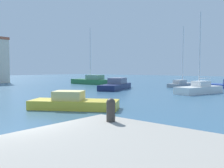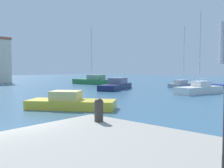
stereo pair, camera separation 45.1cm
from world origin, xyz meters
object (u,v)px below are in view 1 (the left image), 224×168
at_px(sailboat_green_distant_east, 91,81).
at_px(mooring_bollard, 111,109).
at_px(sailboat_white_far_right, 199,89).
at_px(motorboat_yellow_far_left, 73,103).
at_px(sailboat_grey_outer_mooring, 182,84).
at_px(motorboat_navy_distant_north, 116,85).

bearing_deg(sailboat_green_distant_east, mooring_bollard, -133.76).
height_order(mooring_bollard, sailboat_white_far_right, sailboat_white_far_right).
xyz_separation_m(mooring_bollard, sailboat_green_distant_east, (25.49, 26.62, -0.88)).
distance_m(sailboat_white_far_right, sailboat_green_distant_east, 21.56).
bearing_deg(motorboat_yellow_far_left, sailboat_white_far_right, -8.97).
height_order(sailboat_white_far_right, sailboat_grey_outer_mooring, sailboat_grey_outer_mooring).
bearing_deg(motorboat_yellow_far_left, motorboat_navy_distant_north, 29.61).
height_order(motorboat_yellow_far_left, motorboat_navy_distant_north, motorboat_navy_distant_north).
height_order(sailboat_grey_outer_mooring, motorboat_yellow_far_left, sailboat_grey_outer_mooring).
distance_m(mooring_bollard, sailboat_green_distant_east, 36.87).
xyz_separation_m(sailboat_white_far_right, sailboat_grey_outer_mooring, (8.81, 6.01, -0.07)).
distance_m(mooring_bollard, motorboat_navy_distant_north, 25.77).
distance_m(sailboat_green_distant_east, sailboat_grey_outer_mooring, 15.84).
bearing_deg(sailboat_green_distant_east, sailboat_grey_outer_mooring, -72.95).
bearing_deg(motorboat_yellow_far_left, mooring_bollard, -124.05).
distance_m(mooring_bollard, motorboat_yellow_far_left, 9.69).
xyz_separation_m(mooring_bollard, motorboat_navy_distant_north, (19.97, 16.26, -0.96)).
height_order(sailboat_grey_outer_mooring, motorboat_navy_distant_north, sailboat_grey_outer_mooring).
height_order(mooring_bollard, motorboat_yellow_far_left, mooring_bollard).
xyz_separation_m(motorboat_yellow_far_left, motorboat_navy_distant_north, (14.57, 8.28, 0.13)).
height_order(sailboat_white_far_right, motorboat_navy_distant_north, sailboat_white_far_right).
xyz_separation_m(sailboat_white_far_right, motorboat_navy_distant_north, (-1.37, 10.80, 0.03)).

